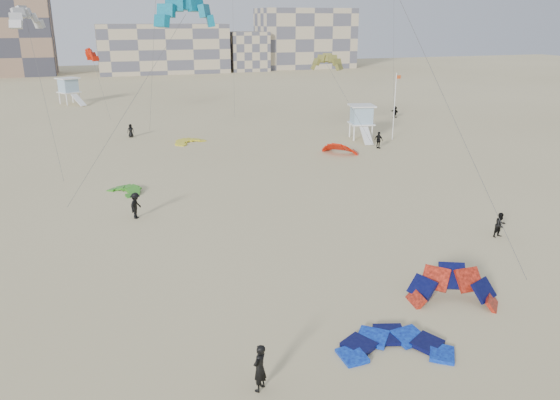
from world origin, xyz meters
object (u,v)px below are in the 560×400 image
object	(u,v)px
kitesurfer_main	(260,368)
lifeguard_tower_near	(361,122)
kite_ground_orange	(452,302)
kite_ground_blue	(394,350)

from	to	relation	value
kitesurfer_main	lifeguard_tower_near	world-z (taller)	lifeguard_tower_near
kite_ground_orange	kitesurfer_main	size ratio (longest dim) A/B	2.29
lifeguard_tower_near	kite_ground_blue	bearing A→B (deg)	-102.47
kitesurfer_main	kite_ground_orange	bearing A→B (deg)	154.47
kite_ground_blue	kitesurfer_main	size ratio (longest dim) A/B	2.36
kite_ground_orange	kitesurfer_main	bearing A→B (deg)	-138.06
kite_ground_orange	kitesurfer_main	distance (m)	11.46
kite_ground_orange	kitesurfer_main	xyz separation A→B (m)	(-10.89, -3.43, 0.95)
kite_ground_orange	lifeguard_tower_near	bearing A→B (deg)	94.72
kite_ground_blue	lifeguard_tower_near	xyz separation A→B (m)	(17.80, 38.96, 1.94)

